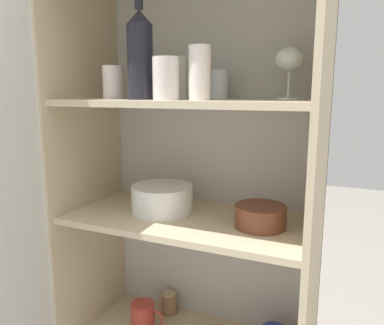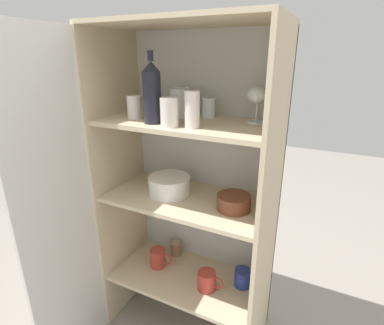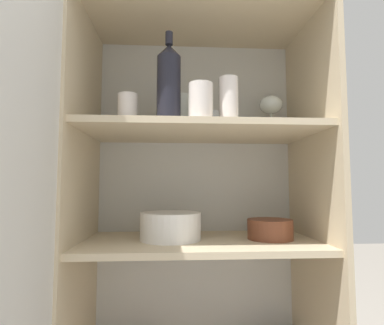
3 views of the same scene
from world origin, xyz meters
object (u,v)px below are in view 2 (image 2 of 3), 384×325
Objects in this scene: plate_stack_white at (169,185)px; mixing_bowl_large at (234,202)px; wine_bottle at (152,93)px; storage_jar at (176,248)px; coffee_mug_primary at (243,278)px.

mixing_bowl_large is at bearing -1.88° from plate_stack_white.
storage_jar is at bearing 99.90° from wine_bottle.
wine_bottle is 1.01m from coffee_mug_primary.
plate_stack_white is 0.33m from mixing_bowl_large.
coffee_mug_primary is 1.48× the size of storage_jar.
coffee_mug_primary is at bearing -9.45° from storage_jar.
coffee_mug_primary reaches higher than storage_jar.
wine_bottle reaches higher than mixing_bowl_large.
wine_bottle is at bearing -156.28° from coffee_mug_primary.
wine_bottle is 1.42× the size of plate_stack_white.
wine_bottle reaches higher than coffee_mug_primary.
wine_bottle is at bearing -164.53° from mixing_bowl_large.
mixing_bowl_large is (0.33, -0.01, -0.01)m from plate_stack_white.
mixing_bowl_large is 0.46m from coffee_mug_primary.
plate_stack_white reaches higher than storage_jar.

